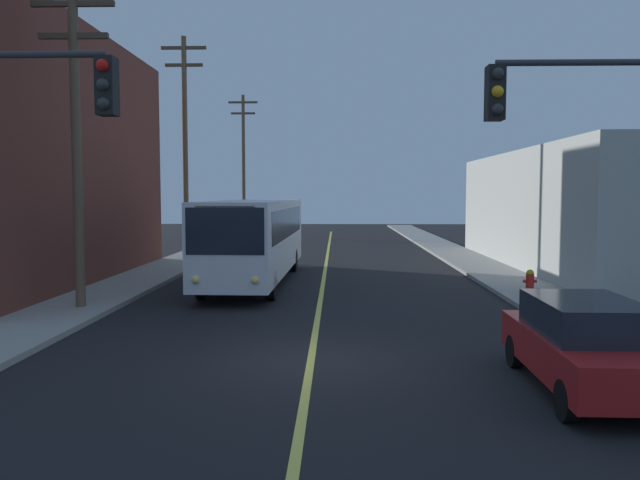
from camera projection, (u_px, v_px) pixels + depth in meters
ground_plane at (311, 361)px, 12.92m from camera, size 120.00×120.00×0.00m
sidewalk_left at (126, 286)px, 23.08m from camera, size 2.50×90.00×0.15m
sidewalk_right at (522, 287)px, 22.69m from camera, size 2.50×90.00×0.15m
lane_stripe_center at (325, 271)px, 27.87m from camera, size 0.16×60.00×0.01m
city_bus at (256, 236)px, 24.41m from camera, size 2.84×12.21×3.20m
parked_car_red at (585, 344)px, 10.87m from camera, size 1.89×4.43×1.62m
utility_pole_near at (76, 130)px, 18.03m from camera, size 2.40×0.28×9.31m
utility_pole_mid at (185, 137)px, 33.50m from camera, size 2.40×0.28×11.66m
utility_pole_far at (243, 159)px, 51.83m from camera, size 2.40×0.28×11.47m
traffic_signal_right_corner at (601, 147)px, 11.54m from camera, size 3.75×0.48×6.00m
fire_hydrant at (530, 282)px, 20.42m from camera, size 0.44×0.26×0.84m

